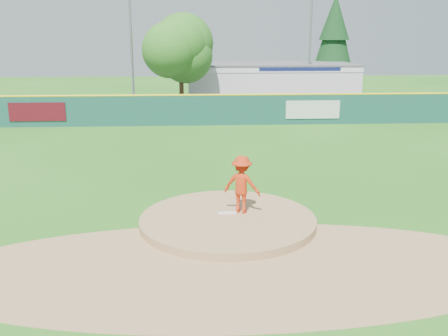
{
  "coord_description": "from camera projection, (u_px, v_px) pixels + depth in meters",
  "views": [
    {
      "loc": [
        -0.98,
        -14.63,
        5.71
      ],
      "look_at": [
        0.0,
        2.0,
        1.3
      ],
      "focal_mm": 40.0,
      "sensor_mm": 36.0,
      "label": 1
    }
  ],
  "objects": [
    {
      "name": "deciduous_tree",
      "position": [
        181.0,
        52.0,
        38.48
      ],
      "size": [
        5.6,
        5.6,
        7.36
      ],
      "color": "#382314",
      "rests_on": "ground"
    },
    {
      "name": "parking_lot",
      "position": [
        206.0,
        107.0,
        41.69
      ],
      "size": [
        44.0,
        16.0,
        0.02
      ],
      "primitive_type": "cube",
      "color": "#38383A",
      "rests_on": "ground"
    },
    {
      "name": "fence_banners",
      "position": [
        177.0,
        111.0,
        32.55
      ],
      "size": [
        21.56,
        0.04,
        1.2
      ],
      "color": "#510B15",
      "rests_on": "ground"
    },
    {
      "name": "ground",
      "position": [
        228.0,
        224.0,
        15.64
      ],
      "size": [
        120.0,
        120.0,
        0.0
      ],
      "primitive_type": "plane",
      "color": "#286B19",
      "rests_on": "ground"
    },
    {
      "name": "light_pole_right",
      "position": [
        310.0,
        38.0,
        42.71
      ],
      "size": [
        1.75,
        0.25,
        10.0
      ],
      "color": "gray",
      "rests_on": "ground"
    },
    {
      "name": "outfield_fence",
      "position": [
        210.0,
        109.0,
        32.73
      ],
      "size": [
        40.0,
        0.14,
        2.07
      ],
      "color": "#15453C",
      "rests_on": "ground"
    },
    {
      "name": "infield_dirt_arc",
      "position": [
        235.0,
        267.0,
        12.74
      ],
      "size": [
        15.4,
        15.4,
        0.01
      ],
      "primitive_type": "cylinder",
      "color": "#9E774C",
      "rests_on": "ground"
    },
    {
      "name": "pitcher",
      "position": [
        242.0,
        184.0,
        15.77
      ],
      "size": [
        1.37,
        1.11,
        1.84
      ],
      "primitive_type": "imported",
      "rotation": [
        0.0,
        0.0,
        2.73
      ],
      "color": "red",
      "rests_on": "pitchers_mound"
    },
    {
      "name": "pitching_rubber",
      "position": [
        227.0,
        213.0,
        15.86
      ],
      "size": [
        0.6,
        0.15,
        0.04
      ],
      "primitive_type": "cube",
      "color": "white",
      "rests_on": "pitchers_mound"
    },
    {
      "name": "light_pole_left",
      "position": [
        131.0,
        32.0,
        39.8
      ],
      "size": [
        1.75,
        0.25,
        11.0
      ],
      "color": "gray",
      "rests_on": "ground"
    },
    {
      "name": "van",
      "position": [
        186.0,
        107.0,
        36.18
      ],
      "size": [
        5.48,
        3.41,
        1.41
      ],
      "primitive_type": "imported",
      "rotation": [
        0.0,
        0.0,
        1.35
      ],
      "color": "white",
      "rests_on": "parking_lot"
    },
    {
      "name": "pool_building_grp",
      "position": [
        269.0,
        81.0,
        46.43
      ],
      "size": [
        15.2,
        8.2,
        3.31
      ],
      "color": "silver",
      "rests_on": "ground"
    },
    {
      "name": "conifer_tree",
      "position": [
        334.0,
        38.0,
        49.7
      ],
      "size": [
        4.4,
        4.4,
        9.5
      ],
      "color": "#382314",
      "rests_on": "ground"
    },
    {
      "name": "pitchers_mound",
      "position": [
        228.0,
        224.0,
        15.64
      ],
      "size": [
        5.5,
        5.5,
        0.5
      ],
      "primitive_type": "cylinder",
      "color": "#9E774C",
      "rests_on": "ground"
    }
  ]
}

